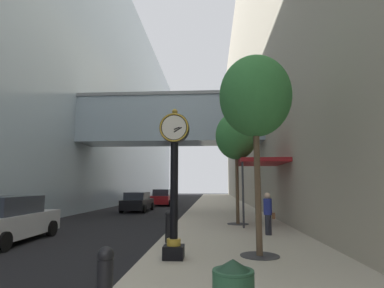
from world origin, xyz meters
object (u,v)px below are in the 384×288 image
Objects in this scene: bollard_third at (168,226)px; car_black_far at (138,202)px; street_tree_mid_near at (236,136)px; car_red_mid at (163,198)px; car_silver_near at (8,220)px; pedestrian_walking at (268,212)px; street_tree_near at (255,97)px; street_clock at (174,174)px; car_blue_trailing at (166,196)px; bollard_nearest at (105,284)px.

bollard_third is 15.06m from car_black_far.
car_red_mid is at bearing 111.60° from street_tree_mid_near.
car_black_far is at bearing 84.12° from car_silver_near.
bollard_third is at bearing -72.23° from car_black_far.
pedestrian_walking is 9.98m from car_silver_near.
pedestrian_walking reaches higher than bollard_third.
street_tree_near is 5.38m from pedestrian_walking.
street_tree_mid_near is at bearing 61.86° from bollard_third.
car_black_far is at bearing -96.18° from car_red_mid.
pedestrian_walking is at bearing -74.76° from street_tree_mid_near.
pedestrian_walking is 21.54m from car_red_mid.
car_red_mid is (-4.24, 24.43, -1.58)m from street_clock.
pedestrian_walking is (0.94, 3.77, -3.71)m from street_tree_near.
street_clock is 0.93× the size of car_black_far.
street_clock is at bearing -81.03° from car_blue_trailing.
street_clock is 32.55m from car_blue_trailing.
street_tree_mid_near reaches higher than street_tree_near.
car_black_far is at bearing 114.68° from street_tree_near.
car_silver_near is (-8.91, 2.13, -3.91)m from street_tree_near.
pedestrian_walking reaches higher than bollard_nearest.
car_silver_near is at bearing 177.63° from bollard_third.
bollard_nearest is 36.46m from car_blue_trailing.
street_tree_mid_near is 1.31× the size of car_black_far.
street_clock is 3.81× the size of bollard_nearest.
pedestrian_walking is 15.01m from car_black_far.
car_red_mid is at bearing 110.54° from pedestrian_walking.
bollard_third is (0.00, 6.43, 0.00)m from bollard_nearest.
car_red_mid is 7.73m from car_blue_trailing.
street_clock is 24.85m from car_red_mid.
car_silver_near is at bearing -95.88° from car_black_far.
street_tree_near is (2.86, 4.55, 4.03)m from bollard_nearest.
bollard_third is (-0.48, 2.37, -1.70)m from street_clock.
street_clock reaches higher than bollard_third.
street_clock is 0.93× the size of car_red_mid.
car_blue_trailing is (-4.59, 29.74, 0.08)m from bollard_third.
bollard_third is at bearing -118.14° from street_tree_mid_near.
street_clock is 0.97× the size of car_blue_trailing.
bollard_third is 0.19× the size of street_tree_near.
car_blue_trailing is at bearing 87.16° from car_silver_near.
car_silver_near reaches higher than car_black_far.
car_blue_trailing is at bearing 89.96° from car_black_far.
pedestrian_walking is (3.80, 8.32, 0.31)m from bollard_nearest.
car_red_mid is 1.03× the size of car_blue_trailing.
street_clock is at bearing -107.11° from street_tree_mid_near.
street_tree_near reaches higher than car_black_far.
car_red_mid is at bearing -83.86° from car_blue_trailing.
bollard_third is at bearing 146.67° from street_tree_near.
car_silver_near is at bearing -92.84° from car_blue_trailing.
car_black_far is 15.40m from car_blue_trailing.
bollard_nearest is 0.25× the size of car_red_mid.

